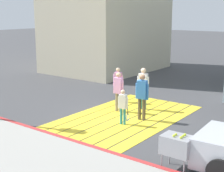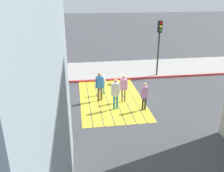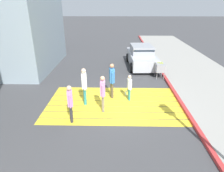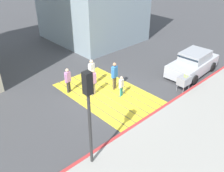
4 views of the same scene
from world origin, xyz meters
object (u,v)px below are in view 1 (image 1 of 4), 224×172
at_px(tennis_ball_cart, 177,145).
at_px(pedestrian_child_with_racket, 123,105).
at_px(pedestrian_adult_trailing, 143,85).
at_px(pedestrian_adult_side, 142,94).
at_px(pedestrian_teen_behind, 118,89).
at_px(pedestrian_adult_lead, 118,82).

bearing_deg(tennis_ball_cart, pedestrian_child_with_racket, 56.40).
bearing_deg(pedestrian_adult_trailing, pedestrian_child_with_racket, -167.46).
bearing_deg(pedestrian_adult_side, pedestrian_teen_behind, 75.00).
bearing_deg(pedestrian_teen_behind, pedestrian_adult_lead, 36.70).
bearing_deg(tennis_ball_cart, pedestrian_adult_lead, 48.72).
height_order(pedestrian_adult_side, pedestrian_child_with_racket, pedestrian_adult_side).
distance_m(pedestrian_adult_side, pedestrian_child_with_racket, 0.96).
xyz_separation_m(tennis_ball_cart, pedestrian_teen_behind, (3.38, 4.34, 0.27)).
xyz_separation_m(pedestrian_adult_lead, pedestrian_adult_side, (-1.61, -2.30, 0.11)).
bearing_deg(pedestrian_adult_lead, pedestrian_adult_side, -124.96).
xyz_separation_m(pedestrian_adult_side, pedestrian_child_with_racket, (-0.87, 0.27, -0.30)).
xyz_separation_m(tennis_ball_cart, pedestrian_adult_trailing, (4.29, 3.71, 0.35)).
height_order(pedestrian_adult_trailing, pedestrian_teen_behind, pedestrian_adult_trailing).
relative_size(pedestrian_adult_lead, pedestrian_teen_behind, 0.96).
height_order(pedestrian_adult_trailing, pedestrian_adult_side, pedestrian_adult_side).
xyz_separation_m(pedestrian_adult_lead, pedestrian_child_with_racket, (-2.47, -2.03, -0.19)).
xyz_separation_m(tennis_ball_cart, pedestrian_adult_side, (3.01, 2.97, 0.35)).
bearing_deg(pedestrian_teen_behind, pedestrian_adult_trailing, -34.89).
xyz_separation_m(pedestrian_adult_trailing, pedestrian_teen_behind, (-0.91, 0.63, -0.07)).
xyz_separation_m(pedestrian_adult_lead, pedestrian_teen_behind, (-1.24, -0.92, 0.03)).
height_order(pedestrian_adult_lead, pedestrian_teen_behind, pedestrian_teen_behind).
relative_size(pedestrian_adult_trailing, pedestrian_teen_behind, 1.08).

